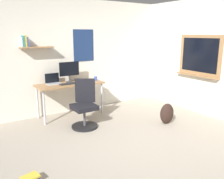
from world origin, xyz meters
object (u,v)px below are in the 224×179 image
at_px(desk, 70,87).
at_px(book_stack_on_floor, 30,179).
at_px(keyboard, 68,84).
at_px(laptop, 53,81).
at_px(computer_mouse, 80,82).
at_px(monitor_primary, 69,71).
at_px(coffee_mug, 96,79).
at_px(backpack, 167,114).
at_px(office_chair, 85,107).

xyz_separation_m(desk, book_stack_on_floor, (-1.45, -2.08, -0.62)).
bearing_deg(keyboard, laptop, 140.16).
distance_m(computer_mouse, book_stack_on_floor, 2.70).
bearing_deg(desk, computer_mouse, -19.53).
bearing_deg(book_stack_on_floor, keyboard, 55.45).
height_order(monitor_primary, keyboard, monitor_primary).
relative_size(monitor_primary, coffee_mug, 5.04).
distance_m(desk, book_stack_on_floor, 2.61).
relative_size(computer_mouse, book_stack_on_floor, 0.41).
xyz_separation_m(laptop, monitor_primary, (0.37, -0.05, 0.22)).
bearing_deg(backpack, office_chair, 152.30).
xyz_separation_m(office_chair, computer_mouse, (0.23, 0.67, 0.36)).
bearing_deg(office_chair, keyboard, 94.47).
bearing_deg(computer_mouse, laptop, 158.20).
height_order(desk, book_stack_on_floor, desk).
height_order(monitor_primary, coffee_mug, monitor_primary).
bearing_deg(monitor_primary, keyboard, -123.50).
height_order(laptop, keyboard, laptop).
bearing_deg(monitor_primary, coffee_mug, -11.03).
bearing_deg(laptop, office_chair, -70.74).
xyz_separation_m(monitor_primary, book_stack_on_floor, (-1.49, -2.17, -0.97)).
bearing_deg(coffee_mug, backpack, -60.97).
bearing_deg(office_chair, book_stack_on_floor, -137.13).
xyz_separation_m(laptop, computer_mouse, (0.54, -0.22, -0.04)).
xyz_separation_m(keyboard, book_stack_on_floor, (-1.38, -2.00, -0.71)).
bearing_deg(laptop, monitor_primary, -7.46).
bearing_deg(office_chair, backpack, -27.70).
xyz_separation_m(desk, coffee_mug, (0.64, -0.02, 0.13)).
bearing_deg(laptop, backpack, -42.83).
bearing_deg(monitor_primary, backpack, -48.52).
bearing_deg(laptop, coffee_mug, -9.68).
bearing_deg(book_stack_on_floor, computer_mouse, 50.36).
height_order(desk, backpack, desk).
bearing_deg(laptop, keyboard, -39.84).
xyz_separation_m(monitor_primary, backpack, (1.44, -1.63, -0.81)).
bearing_deg(keyboard, coffee_mug, 4.02).
bearing_deg(keyboard, book_stack_on_floor, -124.55).
bearing_deg(keyboard, office_chair, -85.53).
bearing_deg(laptop, computer_mouse, -21.80).
height_order(desk, coffee_mug, coffee_mug).
bearing_deg(coffee_mug, office_chair, -132.28).
distance_m(laptop, backpack, 2.53).
distance_m(computer_mouse, coffee_mug, 0.43).
xyz_separation_m(laptop, backpack, (1.81, -1.67, -0.59)).
bearing_deg(office_chair, desk, 88.39).
relative_size(coffee_mug, backpack, 0.22).
bearing_deg(desk, book_stack_on_floor, -124.99).
relative_size(laptop, computer_mouse, 2.98).
height_order(keyboard, book_stack_on_floor, keyboard).
bearing_deg(desk, office_chair, -91.61).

